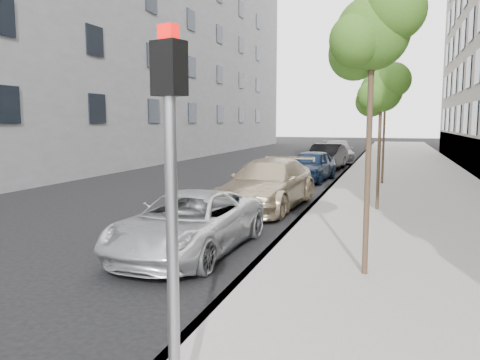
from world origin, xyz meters
The scene contains 12 objects.
ground centered at (0.00, 0.00, 0.00)m, with size 160.00×160.00×0.00m, color black.
sidewalk centered at (4.30, 24.00, 0.07)m, with size 6.40×72.00×0.14m, color gray.
curb centered at (1.18, 24.00, 0.07)m, with size 0.15×72.00×0.14m, color #9E9B93.
tree_near centered at (3.23, 1.50, 4.29)m, with size 1.60×1.40×4.95m.
tree_mid centered at (3.23, 8.00, 3.73)m, with size 1.62×1.42×4.40m.
tree_far centered at (3.23, 14.50, 4.40)m, with size 1.85×1.65×5.18m.
signal_pole centered at (1.93, -3.50, 2.26)m, with size 0.28×0.24×3.42m.
minivan centered at (-0.54, 2.23, 0.65)m, with size 2.16×4.68×1.30m, color silver.
suv centered at (-0.25, 7.89, 0.79)m, with size 2.21×5.44×1.58m, color tan.
sedan_blue centered at (-0.10, 15.40, 0.74)m, with size 1.75×4.34×1.48m, color #0F1C32.
sedan_black centered at (-0.10, 20.76, 0.76)m, with size 1.62×4.64×1.53m, color black.
sedan_rear centered at (-0.10, 26.28, 0.76)m, with size 2.12×5.22×1.51m, color gray.
Camera 1 is at (3.60, -6.84, 2.82)m, focal length 35.00 mm.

